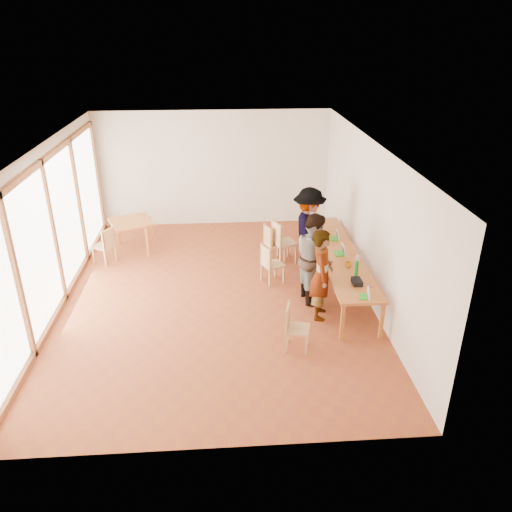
% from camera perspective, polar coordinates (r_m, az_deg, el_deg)
% --- Properties ---
extents(ground, '(8.00, 8.00, 0.00)m').
position_cam_1_polar(ground, '(10.07, -4.67, -4.43)').
color(ground, brown).
rests_on(ground, ground).
extents(wall_back, '(6.00, 0.10, 3.00)m').
position_cam_1_polar(wall_back, '(13.23, -4.85, 9.87)').
color(wall_back, silver).
rests_on(wall_back, ground).
extents(wall_front, '(6.00, 0.10, 3.00)m').
position_cam_1_polar(wall_front, '(5.88, -5.28, -10.84)').
color(wall_front, silver).
rests_on(wall_front, ground).
extents(wall_right, '(0.10, 8.00, 3.00)m').
position_cam_1_polar(wall_right, '(9.83, 12.82, 3.92)').
color(wall_right, silver).
rests_on(wall_right, ground).
extents(window_wall, '(0.10, 8.00, 3.00)m').
position_cam_1_polar(window_wall, '(9.94, -22.32, 2.84)').
color(window_wall, white).
rests_on(window_wall, ground).
extents(ceiling, '(6.00, 8.00, 0.04)m').
position_cam_1_polar(ceiling, '(8.98, -5.35, 12.59)').
color(ceiling, white).
rests_on(ceiling, wall_back).
extents(communal_table, '(0.80, 4.00, 0.75)m').
position_cam_1_polar(communal_table, '(10.19, 9.39, 0.12)').
color(communal_table, '#C56F2B').
rests_on(communal_table, ground).
extents(side_table, '(0.90, 0.90, 0.75)m').
position_cam_1_polar(side_table, '(12.08, -14.08, 3.56)').
color(side_table, '#C56F2B').
rests_on(side_table, ground).
extents(chair_near, '(0.46, 0.46, 0.43)m').
position_cam_1_polar(chair_near, '(8.26, 4.20, -7.60)').
color(chair_near, tan).
rests_on(chair_near, ground).
extents(chair_mid, '(0.53, 0.53, 0.45)m').
position_cam_1_polar(chair_mid, '(10.25, 1.51, -0.51)').
color(chair_mid, tan).
rests_on(chair_mid, ground).
extents(chair_far, '(0.52, 0.52, 0.46)m').
position_cam_1_polar(chair_far, '(11.23, 1.75, 1.91)').
color(chair_far, tan).
rests_on(chair_far, ground).
extents(chair_empty, '(0.60, 0.60, 0.53)m').
position_cam_1_polar(chair_empty, '(11.11, 2.82, 2.08)').
color(chair_empty, tan).
rests_on(chair_empty, ground).
extents(chair_spare, '(0.54, 0.54, 0.45)m').
position_cam_1_polar(chair_spare, '(11.61, -16.77, 1.55)').
color(chair_spare, tan).
rests_on(chair_spare, ground).
extents(person_near, '(0.52, 0.69, 1.72)m').
position_cam_1_polar(person_near, '(9.02, 7.51, -2.10)').
color(person_near, gray).
rests_on(person_near, ground).
extents(person_mid, '(0.78, 0.94, 1.76)m').
position_cam_1_polar(person_mid, '(9.61, 6.65, -0.12)').
color(person_mid, gray).
rests_on(person_mid, ground).
extents(person_far, '(0.79, 1.26, 1.86)m').
position_cam_1_polar(person_far, '(10.73, 6.02, 2.96)').
color(person_far, gray).
rests_on(person_far, ground).
extents(laptop_near, '(0.24, 0.25, 0.18)m').
position_cam_1_polar(laptop_near, '(8.61, 12.48, -4.35)').
color(laptop_near, green).
rests_on(laptop_near, communal_table).
extents(laptop_mid, '(0.22, 0.26, 0.21)m').
position_cam_1_polar(laptop_mid, '(10.10, 9.71, 0.52)').
color(laptop_mid, green).
rests_on(laptop_mid, communal_table).
extents(laptop_far, '(0.21, 0.24, 0.20)m').
position_cam_1_polar(laptop_far, '(10.80, 9.09, 2.20)').
color(laptop_far, green).
rests_on(laptop_far, communal_table).
extents(yellow_mug, '(0.13, 0.13, 0.09)m').
position_cam_1_polar(yellow_mug, '(9.61, 10.53, -0.95)').
color(yellow_mug, orange).
rests_on(yellow_mug, communal_table).
extents(green_bottle, '(0.07, 0.07, 0.28)m').
position_cam_1_polar(green_bottle, '(9.26, 11.42, -1.42)').
color(green_bottle, '#148122').
rests_on(green_bottle, communal_table).
extents(clear_glass, '(0.07, 0.07, 0.09)m').
position_cam_1_polar(clear_glass, '(9.91, 11.50, -0.21)').
color(clear_glass, silver).
rests_on(clear_glass, communal_table).
extents(condiment_cup, '(0.08, 0.08, 0.06)m').
position_cam_1_polar(condiment_cup, '(10.69, 8.01, 1.88)').
color(condiment_cup, white).
rests_on(condiment_cup, communal_table).
extents(pink_phone, '(0.05, 0.10, 0.01)m').
position_cam_1_polar(pink_phone, '(9.00, 13.11, -3.35)').
color(pink_phone, '#C63B6F').
rests_on(pink_phone, communal_table).
extents(black_pouch, '(0.16, 0.26, 0.09)m').
position_cam_1_polar(black_pouch, '(9.01, 11.46, -2.89)').
color(black_pouch, black).
rests_on(black_pouch, communal_table).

